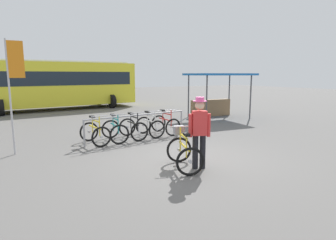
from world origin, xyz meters
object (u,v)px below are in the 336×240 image
person_with_featured_bike (199,130)px  bus_distant (56,82)px  featured_bicycle (183,150)px  market_stall (215,91)px  racked_bike_black (133,128)px  racked_bike_red (165,124)px  racked_bike_teal (115,131)px  banner_flag (14,75)px  racked_bike_white (150,126)px  racked_bike_yellow (95,133)px

person_with_featured_bike → bus_distant: bus_distant is taller
featured_bicycle → market_stall: market_stall is taller
racked_bike_black → bus_distant: size_ratio=0.11×
racked_bike_red → featured_bicycle: same height
racked_bike_teal → market_stall: (6.50, 2.64, 1.03)m
racked_bike_red → featured_bicycle: 4.00m
racked_bike_teal → person_with_featured_bike: size_ratio=0.66×
racked_bike_red → bus_distant: size_ratio=0.11×
bus_distant → banner_flag: 10.82m
racked_bike_white → person_with_featured_bike: person_with_featured_bike is taller
bus_distant → racked_bike_black: bearing=-85.0°
racked_bike_yellow → market_stall: 7.75m
market_stall → banner_flag: (-9.38, -2.75, 0.84)m
bus_distant → market_stall: 10.23m
racked_bike_yellow → racked_bike_white: (2.09, 0.21, 0.00)m
racked_bike_teal → featured_bicycle: 3.50m
racked_bike_black → racked_bike_red: bearing=5.7°
racked_bike_yellow → racked_bike_white: 2.10m
racked_bike_white → banner_flag: (-4.27, -0.25, 1.86)m
racked_bike_yellow → featured_bicycle: bearing=-70.6°
racked_bike_black → person_with_featured_bike: bearing=-88.6°
bus_distant → banner_flag: size_ratio=3.17×
racked_bike_red → featured_bicycle: (-1.59, -3.67, 0.08)m
racked_bike_black → person_with_featured_bike: size_ratio=0.64×
person_with_featured_bike → featured_bicycle: bearing=140.0°
racked_bike_black → racked_bike_white: (0.70, 0.07, 0.00)m
racked_bike_yellow → racked_bike_red: size_ratio=1.02×
racked_bike_yellow → person_with_featured_bike: (1.48, -3.64, 0.58)m
racked_bike_white → banner_flag: bearing=-176.6°
banner_flag → bus_distant: bearing=75.6°
featured_bicycle → racked_bike_red: bearing=66.6°
racked_bike_yellow → racked_bike_teal: 0.70m
racked_bike_yellow → market_stall: (7.19, 2.71, 1.03)m
bus_distant → featured_bicycle: bearing=-87.1°
racked_bike_black → racked_bike_teal: bearing=-174.3°
racked_bike_teal → racked_bike_black: same height
racked_bike_teal → market_stall: 7.09m
featured_bicycle → bus_distant: (-0.69, 13.83, 1.30)m
featured_bicycle → racked_bike_black: bearing=86.8°
racked_bike_white → featured_bicycle: same height
person_with_featured_bike → racked_bike_white: bearing=81.1°
racked_bike_white → racked_bike_red: (0.70, 0.07, -0.00)m
racked_bike_yellow → featured_bicycle: size_ratio=0.93×
racked_bike_yellow → bus_distant: size_ratio=0.12×
person_with_featured_bike → bus_distant: 14.12m
racked_bike_white → market_stall: (5.10, 2.50, 1.03)m
racked_bike_teal → person_with_featured_bike: bearing=-78.0°
person_with_featured_bike → market_stall: size_ratio=0.52×
banner_flag → market_stall: bearing=16.3°
racked_bike_yellow → banner_flag: size_ratio=0.37×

